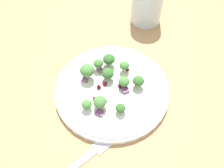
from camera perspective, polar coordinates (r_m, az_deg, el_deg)
ground_plane at (r=52.00cm, az=2.00°, el=-4.28°), size 180.00×180.00×2.00cm
plate at (r=51.56cm, az=0.00°, el=-1.19°), size 23.35×23.35×1.70cm
dressing_pool at (r=51.19cm, az=0.00°, el=-0.91°), size 13.55×13.55×0.20cm
broccoli_floret_0 at (r=52.75cm, az=-3.11°, el=4.62°), size 2.11×2.11×2.13cm
broccoli_floret_1 at (r=47.34cm, az=-2.77°, el=-4.13°), size 2.55×2.55×2.58cm
broccoli_floret_2 at (r=47.24cm, az=1.94°, el=-5.53°), size 1.99×1.99×2.02cm
broccoli_floret_3 at (r=47.78cm, az=-5.76°, el=-4.64°), size 1.98×1.98×2.01cm
broccoli_floret_4 at (r=51.06cm, az=-0.97°, el=2.34°), size 2.48×2.48×2.51cm
broccoli_floret_5 at (r=50.29cm, az=6.00°, el=0.64°), size 2.31×2.31×2.34cm
broccoli_floret_6 at (r=53.33cm, az=-0.70°, el=5.59°), size 2.60×2.60×2.64cm
broccoli_floret_7 at (r=51.05cm, az=-5.65°, el=3.02°), size 2.97×2.97×3.01cm
broccoli_floret_8 at (r=52.43cm, az=2.80°, el=4.16°), size 2.07×2.07×2.10cm
broccoli_floret_9 at (r=50.09cm, az=2.95°, el=0.47°), size 2.23×2.23×2.25cm
cranberry_0 at (r=49.09cm, az=-1.55°, el=-3.96°), size 0.73×0.73×0.73cm
cranberry_1 at (r=50.83cm, az=2.93°, el=0.00°), size 0.97×0.97×0.97cm
cranberry_2 at (r=51.35cm, az=-1.61°, el=0.05°), size 0.94×0.94×0.94cm
cranberry_3 at (r=53.13cm, az=3.19°, el=3.25°), size 0.78×0.78×0.78cm
cranberry_4 at (r=50.94cm, az=1.82°, el=-0.55°), size 0.81×0.81×0.81cm
cranberry_5 at (r=50.80cm, az=-3.00°, el=-0.66°), size 0.92×0.92×0.92cm
cranberry_6 at (r=49.45cm, az=-3.92°, el=-3.30°), size 0.88×0.88×0.88cm
onion_bit_0 at (r=53.65cm, az=-2.75°, el=3.22°), size 1.81×1.80×0.48cm
onion_bit_1 at (r=49.46cm, az=-1.57°, el=-3.62°), size 1.30×1.45×0.34cm
onion_bit_2 at (r=52.39cm, az=-6.06°, el=1.12°), size 1.38×1.26×0.39cm
onion_bit_3 at (r=47.86cm, az=-2.80°, el=-6.45°), size 1.42×1.57×0.46cm
onion_bit_4 at (r=50.37cm, az=3.09°, el=-1.33°), size 1.76×1.78×0.46cm
onion_bit_5 at (r=51.51cm, az=2.05°, el=0.15°), size 1.27×1.15×0.44cm
fork at (r=45.71cm, az=-8.50°, el=-17.94°), size 15.97×12.58×0.50cm
water_glass at (r=64.97cm, az=7.92°, el=17.41°), size 7.60×7.60×9.51cm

